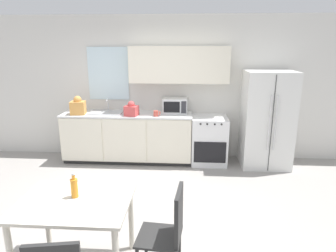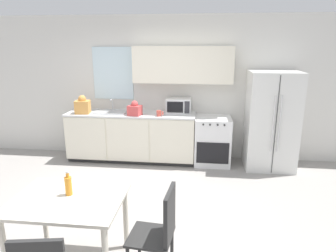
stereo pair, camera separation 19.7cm
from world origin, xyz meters
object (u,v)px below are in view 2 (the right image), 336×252
dining_chair_side (161,228)px  oven_range (212,141)px  dining_table (69,209)px  drink_bottle (68,185)px  coffee_mug (159,113)px  refrigerator (271,121)px  microwave (179,106)px

dining_chair_side → oven_range: bearing=-5.2°
dining_table → drink_bottle: (-0.02, 0.08, 0.22)m
drink_bottle → dining_chair_side: bearing=-8.4°
oven_range → coffee_mug: 1.12m
oven_range → drink_bottle: bearing=-117.5°
dining_table → dining_chair_side: dining_chair_side is taller
refrigerator → coffee_mug: size_ratio=14.07×
coffee_mug → microwave: bearing=44.7°
microwave → dining_chair_side: 3.14m
dining_chair_side → drink_bottle: bearing=87.0°
dining_table → dining_chair_side: size_ratio=1.13×
drink_bottle → coffee_mug: bearing=79.0°
microwave → dining_chair_side: size_ratio=0.49×
microwave → drink_bottle: size_ratio=1.82×
microwave → coffee_mug: (-0.32, -0.32, -0.09)m
oven_range → dining_table: 3.27m
refrigerator → dining_table: (-2.47, -2.87, -0.23)m
oven_range → dining_table: size_ratio=0.84×
drink_bottle → refrigerator: bearing=48.3°
oven_range → microwave: microwave is taller
coffee_mug → dining_table: 2.79m
oven_range → dining_chair_side: 3.03m
refrigerator → dining_table: 3.79m
refrigerator → dining_table: refrigerator is taller
microwave → refrigerator: bearing=-5.9°
dining_chair_side → coffee_mug: bearing=13.7°
oven_range → coffee_mug: coffee_mug is taller
coffee_mug → refrigerator: bearing=4.2°
oven_range → coffee_mug: size_ratio=7.17×
oven_range → dining_chair_side: bearing=-100.6°
dining_table → refrigerator: bearing=49.2°
oven_range → microwave: bearing=169.1°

